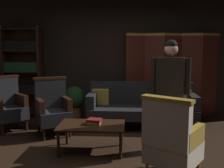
% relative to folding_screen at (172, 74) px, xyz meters
% --- Properties ---
extents(ground_plane, '(10.00, 10.00, 0.00)m').
position_rel_folding_screen_xyz_m(ground_plane, '(-1.28, -2.26, -0.99)').
color(ground_plane, black).
extents(back_wall, '(7.20, 0.10, 2.80)m').
position_rel_folding_screen_xyz_m(back_wall, '(-1.28, 0.19, 0.41)').
color(back_wall, black).
rests_on(back_wall, ground_plane).
extents(folding_screen, '(2.12, 0.31, 1.90)m').
position_rel_folding_screen_xyz_m(folding_screen, '(0.00, 0.00, 0.00)').
color(folding_screen, '#5B2319').
rests_on(folding_screen, ground_plane).
extents(bookshelf, '(0.90, 0.32, 2.05)m').
position_rel_folding_screen_xyz_m(bookshelf, '(-3.43, -0.07, 0.09)').
color(bookshelf, black).
rests_on(bookshelf, ground_plane).
extents(velvet_couch, '(2.12, 0.78, 0.88)m').
position_rel_folding_screen_xyz_m(velvet_couch, '(-0.73, -0.81, -0.53)').
color(velvet_couch, black).
rests_on(velvet_couch, ground_plane).
extents(coffee_table, '(1.00, 0.64, 0.42)m').
position_rel_folding_screen_xyz_m(coffee_table, '(-1.55, -2.16, -0.61)').
color(coffee_table, black).
rests_on(coffee_table, ground_plane).
extents(armchair_gilt_accent, '(0.80, 0.80, 1.04)m').
position_rel_folding_screen_xyz_m(armchair_gilt_accent, '(-0.48, -3.01, -0.50)').
color(armchair_gilt_accent, '#B78E33').
rests_on(armchair_gilt_accent, ground_plane).
extents(armchair_wing_left, '(0.78, 0.78, 1.04)m').
position_rel_folding_screen_xyz_m(armchair_wing_left, '(-2.37, -1.40, -0.50)').
color(armchair_wing_left, black).
rests_on(armchair_wing_left, ground_plane).
extents(armchair_wing_right, '(0.82, 0.82, 1.04)m').
position_rel_folding_screen_xyz_m(armchair_wing_right, '(-3.32, -1.19, -0.50)').
color(armchair_wing_right, black).
rests_on(armchair_wing_right, ground_plane).
extents(standing_figure, '(0.57, 0.32, 1.70)m').
position_rel_folding_screen_xyz_m(standing_figure, '(-0.37, -2.05, 0.04)').
color(standing_figure, black).
rests_on(standing_figure, ground_plane).
extents(potted_plant, '(0.45, 0.45, 0.74)m').
position_rel_folding_screen_xyz_m(potted_plant, '(-2.18, -0.38, -0.56)').
color(potted_plant, brown).
rests_on(potted_plant, ground_plane).
extents(book_tan_leather, '(0.20, 0.21, 0.04)m').
position_rel_folding_screen_xyz_m(book_tan_leather, '(-1.51, -2.14, -0.55)').
color(book_tan_leather, '#9E7A47').
rests_on(book_tan_leather, coffee_table).
extents(book_red_leather, '(0.23, 0.21, 0.04)m').
position_rel_folding_screen_xyz_m(book_red_leather, '(-1.51, -2.14, -0.50)').
color(book_red_leather, maroon).
rests_on(book_red_leather, book_tan_leather).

